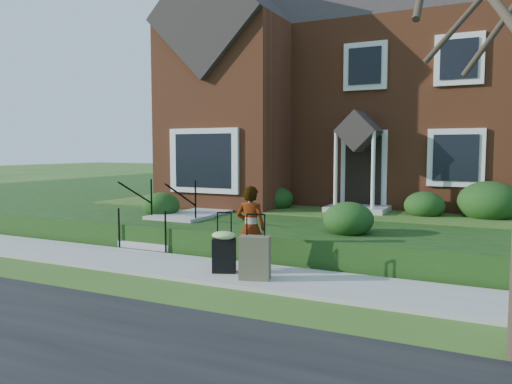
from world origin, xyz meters
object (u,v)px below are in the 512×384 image
Objects in this scene: front_steps at (168,226)px; suitcase_black at (224,249)px; woman at (251,228)px; suitcase_olive at (255,258)px.

suitcase_black is at bearing -36.69° from front_steps.
woman is at bearing -27.73° from front_steps.
suitcase_black is at bearing 46.52° from woman.
front_steps is 3.35m from suitcase_black.
woman is at bearing 27.87° from suitcase_black.
suitcase_olive is at bearing -32.68° from front_steps.
front_steps is at bearing -31.53° from woman.
suitcase_olive is (0.71, -0.18, -0.05)m from suitcase_black.
front_steps reaches higher than suitcase_black.
front_steps reaches higher than suitcase_olive.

